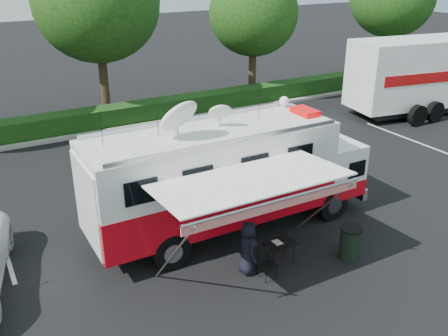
{
  "coord_description": "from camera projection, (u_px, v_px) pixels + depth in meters",
  "views": [
    {
      "loc": [
        -7.04,
        -11.97,
        8.06
      ],
      "look_at": [
        0.0,
        0.5,
        1.9
      ],
      "focal_mm": 40.0,
      "sensor_mm": 36.0,
      "label": 1
    }
  ],
  "objects": [
    {
      "name": "folding_chair",
      "position": [
        266.0,
        260.0,
        13.35
      ],
      "size": [
        0.5,
        0.52,
        0.86
      ],
      "color": "black",
      "rests_on": "ground_plane"
    },
    {
      "name": "back_border",
      "position": [
        122.0,
        21.0,
        24.8
      ],
      "size": [
        60.0,
        6.14,
        8.87
      ],
      "color": "#9E998E",
      "rests_on": "ground_plane"
    },
    {
      "name": "person",
      "position": [
        247.0,
        272.0,
        13.74
      ],
      "size": [
        0.65,
        0.84,
        1.54
      ],
      "primitive_type": "imported",
      "rotation": [
        0.0,
        0.0,
        1.35
      ],
      "color": "black",
      "rests_on": "ground_plane"
    },
    {
      "name": "command_truck",
      "position": [
        230.0,
        175.0,
        15.17
      ],
      "size": [
        9.03,
        2.48,
        4.34
      ],
      "color": "black",
      "rests_on": "ground_plane"
    },
    {
      "name": "trash_bin",
      "position": [
        350.0,
        243.0,
        14.22
      ],
      "size": [
        0.64,
        0.64,
        0.95
      ],
      "color": "black",
      "rests_on": "ground_plane"
    },
    {
      "name": "ground_plane",
      "position": [
        232.0,
        228.0,
        15.94
      ],
      "size": [
        120.0,
        120.0,
        0.0
      ],
      "primitive_type": "plane",
      "color": "black",
      "rests_on": "ground"
    },
    {
      "name": "stall_lines",
      "position": [
        178.0,
        195.0,
        18.11
      ],
      "size": [
        24.12,
        5.5,
        0.01
      ],
      "color": "silver",
      "rests_on": "ground_plane"
    },
    {
      "name": "awning",
      "position": [
        254.0,
        185.0,
        12.37
      ],
      "size": [
        4.93,
        2.55,
        2.98
      ],
      "color": "white",
      "rests_on": "ground_plane"
    },
    {
      "name": "folding_table",
      "position": [
        280.0,
        244.0,
        13.8
      ],
      "size": [
        0.89,
        0.67,
        0.72
      ],
      "color": "black",
      "rests_on": "ground_plane"
    }
  ]
}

